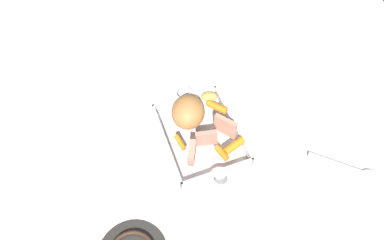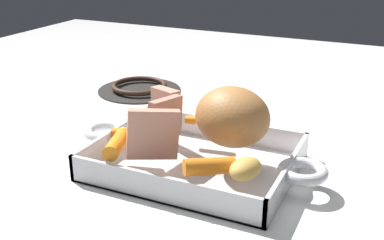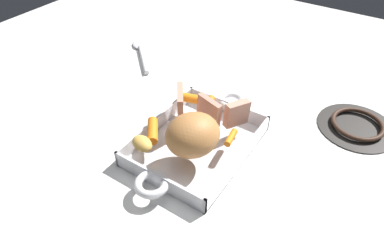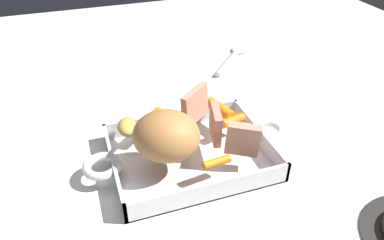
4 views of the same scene
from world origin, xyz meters
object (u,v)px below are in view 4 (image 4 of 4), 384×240
Objects in this scene: baby_carrot_long at (150,120)px; serving_spoon at (234,56)px; baby_carrot_center_right at (217,162)px; roasting_dish at (190,154)px; potato_golden_small at (127,126)px; roast_slice_thin at (195,105)px; pork_roast at (166,136)px; baby_carrot_northwest at (220,109)px; baby_carrot_southeast at (233,120)px; roast_slice_outer at (243,139)px; roast_slice_thick at (215,123)px.

serving_spoon is at bearing 43.58° from baby_carrot_long.
baby_carrot_center_right is at bearing -164.63° from serving_spoon.
roasting_dish reaches higher than serving_spoon.
baby_carrot_long is (-0.06, 0.08, 0.04)m from roasting_dish.
baby_carrot_center_right is 0.20m from potato_golden_small.
roasting_dish is 0.10m from roast_slice_thin.
pork_roast is at bearing -85.98° from baby_carrot_long.
potato_golden_small is at bearing 120.05° from pork_roast.
potato_golden_small is at bearing 178.57° from roast_slice_thin.
baby_carrot_center_right is (0.08, -0.16, -0.00)m from baby_carrot_long.
pork_roast is at bearing -146.39° from baby_carrot_northwest.
baby_carrot_long is (-0.16, 0.05, 0.00)m from baby_carrot_southeast.
roast_slice_outer is 0.86× the size of baby_carrot_long.
baby_carrot_southeast is (0.02, 0.09, -0.02)m from roast_slice_outer.
baby_carrot_northwest is at bearing 101.31° from baby_carrot_southeast.
roast_slice_thick reaches higher than potato_golden_small.
baby_carrot_southeast reaches higher than serving_spoon.
roast_slice_thin reaches higher than baby_carrot_northwest.
baby_carrot_southeast is 0.72× the size of baby_carrot_northwest.
baby_carrot_northwest is (0.15, 0.10, -0.03)m from pork_roast.
baby_carrot_long is at bearing 125.42° from roasting_dish.
roast_slice_thick is 0.34× the size of serving_spoon.
roasting_dish is 7.62× the size of potato_golden_small.
potato_golden_small is 0.28× the size of serving_spoon.
baby_carrot_long is at bearing 143.79° from roast_slice_thick.
baby_carrot_southeast is at bearing 18.69° from pork_roast.
potato_golden_small is at bearing 145.48° from roasting_dish.
roasting_dish is 0.13m from baby_carrot_northwest.
roast_slice_thick reaches higher than serving_spoon.
potato_golden_small is at bearing -168.99° from baby_carrot_long.
pork_roast is 0.62× the size of serving_spoon.
baby_carrot_long is (-0.09, 0.01, -0.02)m from roast_slice_thin.
pork_roast is 0.17m from baby_carrot_southeast.
roast_slice_thin reaches higher than potato_golden_small.
baby_carrot_northwest reaches higher than serving_spoon.
roast_slice_thick reaches higher than roasting_dish.
roast_slice_outer is at bearing -15.27° from pork_roast.
roasting_dish is 0.12m from roast_slice_outer.
roast_slice_outer is at bearing -35.72° from roasting_dish.
pork_roast reaches higher than roast_slice_thin.
pork_roast is 2.24× the size of potato_golden_small.
baby_carrot_center_right is at bearing -126.66° from baby_carrot_southeast.
roast_slice_outer is at bearing 17.18° from baby_carrot_center_right.
pork_roast is at bearing -161.31° from baby_carrot_southeast.
potato_golden_small reaches higher than roasting_dish.
baby_carrot_southeast is at bearing -18.07° from baby_carrot_long.
pork_roast is 0.11m from roast_slice_thick.
baby_carrot_long is 0.15m from baby_carrot_northwest.
baby_carrot_southeast is (0.10, 0.03, 0.04)m from roasting_dish.
roast_slice_thin is at bearing 85.74° from baby_carrot_center_right.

